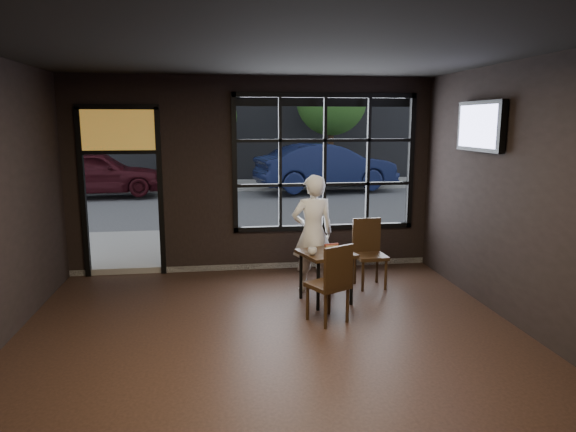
{
  "coord_description": "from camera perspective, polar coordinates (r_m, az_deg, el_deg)",
  "views": [
    {
      "loc": [
        -0.59,
        -4.91,
        2.47
      ],
      "look_at": [
        0.4,
        2.2,
        1.15
      ],
      "focal_mm": 32.0,
      "sensor_mm": 36.0,
      "label": 1
    }
  ],
  "objects": [
    {
      "name": "building_across",
      "position": [
        28.37,
        -7.06,
        20.56
      ],
      "size": [
        28.0,
        12.0,
        15.0
      ],
      "primitive_type": "cube",
      "color": "#5B5956",
      "rests_on": "ground"
    },
    {
      "name": "maroon_car",
      "position": [
        17.94,
        -20.59,
        4.52
      ],
      "size": [
        4.43,
        2.07,
        1.47
      ],
      "primitive_type": "imported",
      "rotation": [
        0.0,
        0.0,
        1.65
      ],
      "color": "#360C12",
      "rests_on": "street_asphalt"
    },
    {
      "name": "cup",
      "position": [
        6.9,
        2.73,
        -3.94
      ],
      "size": [
        0.15,
        0.15,
        0.1
      ],
      "primitive_type": "imported",
      "rotation": [
        0.0,
        0.0,
        0.21
      ],
      "color": "silver",
      "rests_on": "cafe_table"
    },
    {
      "name": "ceiling",
      "position": [
        5.0,
        -1.12,
        18.91
      ],
      "size": [
        6.0,
        7.0,
        0.02
      ],
      "primitive_type": "cube",
      "color": "black",
      "rests_on": "ground"
    },
    {
      "name": "chair_window",
      "position": [
        7.83,
        9.16,
        -4.19
      ],
      "size": [
        0.47,
        0.47,
        1.03
      ],
      "primitive_type": "cube",
      "rotation": [
        0.0,
        0.0,
        0.06
      ],
      "color": "black",
      "rests_on": "floor"
    },
    {
      "name": "window_frame",
      "position": [
        8.63,
        4.1,
        5.94
      ],
      "size": [
        3.06,
        0.12,
        2.28
      ],
      "primitive_type": "cube",
      "color": "black",
      "rests_on": "ground"
    },
    {
      "name": "floor",
      "position": [
        5.54,
        -1.0,
        -16.21
      ],
      "size": [
        6.0,
        7.0,
        0.02
      ],
      "primitive_type": "cube",
      "color": "black",
      "rests_on": "ground"
    },
    {
      "name": "wall_right",
      "position": [
        6.15,
        27.93,
        1.05
      ],
      "size": [
        0.04,
        7.0,
        3.2
      ],
      "primitive_type": "cube",
      "color": "black",
      "rests_on": "ground"
    },
    {
      "name": "stained_transom",
      "position": [
        8.55,
        -18.34,
        9.09
      ],
      "size": [
        1.2,
        0.06,
        0.7
      ],
      "primitive_type": "cube",
      "color": "orange",
      "rests_on": "ground"
    },
    {
      "name": "man",
      "position": [
        7.53,
        2.76,
        -1.92
      ],
      "size": [
        0.66,
        0.47,
        1.72
      ],
      "primitive_type": "imported",
      "rotation": [
        0.0,
        0.0,
        3.23
      ],
      "color": "silver",
      "rests_on": "floor"
    },
    {
      "name": "tree_left",
      "position": [
        19.63,
        -8.99,
        10.89
      ],
      "size": [
        2.22,
        2.22,
        3.79
      ],
      "color": "#332114",
      "rests_on": "street_asphalt"
    },
    {
      "name": "hotdog",
      "position": [
        7.26,
        4.84,
        -3.37
      ],
      "size": [
        0.21,
        0.11,
        0.06
      ],
      "primitive_type": null,
      "rotation": [
        0.0,
        0.0,
        0.17
      ],
      "color": "tan",
      "rests_on": "cafe_table"
    },
    {
      "name": "street_asphalt",
      "position": [
        29.03,
        -6.76,
        5.43
      ],
      "size": [
        60.0,
        41.0,
        0.04
      ],
      "primitive_type": "cube",
      "color": "#545456",
      "rests_on": "ground"
    },
    {
      "name": "cafe_table",
      "position": [
        7.17,
        4.23,
        -6.74
      ],
      "size": [
        0.83,
        0.83,
        0.72
      ],
      "primitive_type": "cube",
      "rotation": [
        0.0,
        0.0,
        0.29
      ],
      "color": "black",
      "rests_on": "floor"
    },
    {
      "name": "chair_near",
      "position": [
        6.44,
        4.44,
        -7.38
      ],
      "size": [
        0.59,
        0.59,
        1.01
      ],
      "primitive_type": "cube",
      "rotation": [
        0.0,
        0.0,
        3.62
      ],
      "color": "black",
      "rests_on": "floor"
    },
    {
      "name": "tv",
      "position": [
        7.44,
        20.6,
        9.32
      ],
      "size": [
        0.13,
        1.15,
        0.67
      ],
      "primitive_type": "cube",
      "color": "black",
      "rests_on": "wall_right"
    },
    {
      "name": "tree_right",
      "position": [
        20.41,
        4.84,
        12.7
      ],
      "size": [
        2.74,
        2.74,
        4.68
      ],
      "color": "#332114",
      "rests_on": "street_asphalt"
    },
    {
      "name": "navy_car",
      "position": [
        18.19,
        4.27,
        5.48
      ],
      "size": [
        5.16,
        2.6,
        1.62
      ],
      "primitive_type": "imported",
      "rotation": [
        0.0,
        0.0,
        1.76
      ],
      "color": "#101739",
      "rests_on": "street_asphalt"
    }
  ]
}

